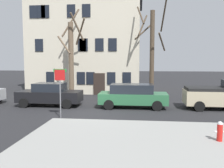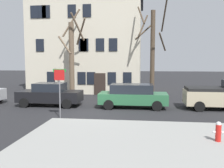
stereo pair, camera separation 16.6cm
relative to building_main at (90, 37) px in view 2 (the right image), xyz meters
The scene contains 11 objects.
ground_plane 14.19m from the building_main, 77.12° to the right, with size 120.00×120.00×0.00m, color #262628.
sidewalk_slab 20.89m from the building_main, 70.05° to the right, with size 11.76×8.19×0.12m, color #999993.
building_main is the anchor object (origin of this frame).
tree_bare_near 6.65m from the building_main, 92.80° to the right, with size 2.54×2.55×7.99m.
tree_bare_mid 8.99m from the building_main, 39.99° to the right, with size 2.79×2.95×8.42m.
car_black_sedan 11.74m from the building_main, 94.17° to the right, with size 4.58×2.11×1.68m.
car_green_wagon 12.86m from the building_main, 63.49° to the right, with size 4.74×2.09×1.67m.
pickup_truck_beige 16.25m from the building_main, 42.29° to the right, with size 5.10×2.31×1.99m.
fire_hydrant 20.61m from the building_main, 63.23° to the right, with size 0.42×0.22×0.80m.
street_sign_pole 14.79m from the building_main, 85.04° to the right, with size 0.76×0.07×2.84m.
bicycle_leaning 8.83m from the building_main, 103.22° to the right, with size 1.74×0.29×1.03m.
Camera 2 is at (3.06, -15.19, 3.35)m, focal length 39.51 mm.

